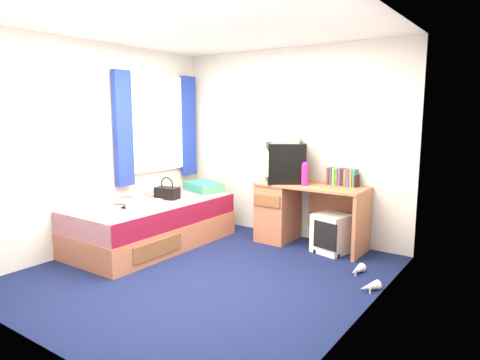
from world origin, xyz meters
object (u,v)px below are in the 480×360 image
Objects in this scene: remote_control at (126,206)px; picture_frame at (357,181)px; towel at (145,205)px; magazine at (154,198)px; crt_tv at (285,162)px; water_bottle at (123,202)px; white_heels at (363,278)px; vcr at (286,139)px; handbag at (167,192)px; bed at (153,224)px; aerosol_can at (305,177)px; storage_cube at (332,233)px; colour_swatch_fan at (113,213)px; pink_water_bottle at (305,175)px; desk at (291,210)px; pillow at (204,187)px.

picture_frame is at bearing 12.89° from remote_control.
towel is 1.11× the size of magazine.
crt_tv reaches higher than water_bottle.
water_bottle is 2.77m from white_heels.
white_heels is at bearing 13.86° from water_bottle.
vcr is 1.47× the size of handbag.
remote_control is 0.28× the size of white_heels.
bed is 10.91× the size of aerosol_can.
storage_cube is 2.45× the size of aerosol_can.
towel is 0.36m from colour_swatch_fan.
magazine is 1.40× the size of water_bottle.
storage_cube is 0.98× the size of vcr.
picture_frame is at bearing 26.17° from magazine.
aerosol_can is 0.59× the size of handbag.
crt_tv is 2.11m from colour_swatch_fan.
towel is 1.95× the size of remote_control.
pink_water_bottle reaches higher than colour_swatch_fan.
water_bottle is (-1.64, -1.38, -0.27)m from aerosol_can.
colour_swatch_fan is at bearing -51.73° from water_bottle.
colour_swatch_fan is (-0.10, -0.34, -0.05)m from towel.
pink_water_bottle is at bearing -25.21° from desk.
picture_frame is 0.45× the size of handbag.
remote_control is (-0.24, -0.05, -0.04)m from towel.
remote_control is at bearing -135.93° from aerosol_can.
pillow is at bearing -109.07° from vcr.
bed is at bearing 100.79° from colour_swatch_fan.
handbag is (-0.03, -0.67, 0.02)m from pillow.
bed is 3.68× the size of pillow.
water_bottle is at bearing -117.35° from bed.
bed is at bearing -172.08° from white_heels.
vcr reaches higher than colour_swatch_fan.
vcr is (0.00, 0.00, 0.28)m from crt_tv.
towel reaches higher than remote_control.
bed is 0.73m from colour_swatch_fan.
remote_control is at bearing -92.76° from pillow.
remote_control is (-0.06, -1.28, -0.05)m from pillow.
remote_control is at bearing -74.32° from crt_tv.
crt_tv is at bearing 58.84° from colour_swatch_fan.
vcr is at bearing 177.67° from desk.
vcr is at bearing 58.79° from colour_swatch_fan.
towel is at bearing -62.98° from vcr.
crt_tv is 1.77m from white_heels.
pillow is at bearing 167.07° from white_heels.
colour_swatch_fan is 0.32m from remote_control.
picture_frame is at bearing 15.82° from aerosol_can.
picture_frame is at bearing 16.05° from handbag.
bed is 10.00× the size of water_bottle.
picture_frame is (0.87, 0.14, -0.17)m from crt_tv.
magazine is 0.49× the size of white_heels.
pink_water_bottle reaches higher than remote_control.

